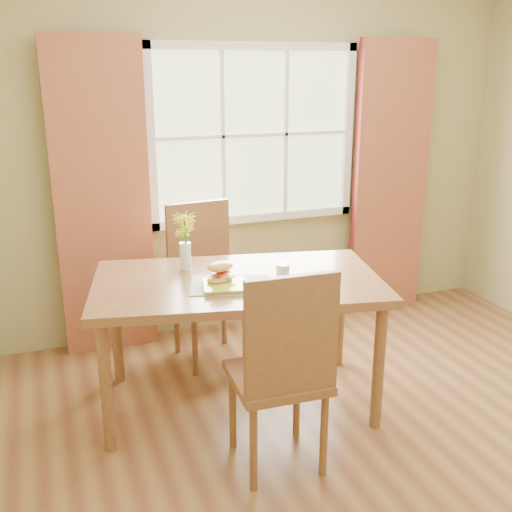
{
  "coord_description": "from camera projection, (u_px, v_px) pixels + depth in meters",
  "views": [
    {
      "loc": [
        -1.56,
        -2.38,
        1.99
      ],
      "look_at": [
        -0.43,
        0.68,
        0.95
      ],
      "focal_mm": 42.0,
      "sensor_mm": 36.0,
      "label": 1
    }
  ],
  "objects": [
    {
      "name": "curtain_right",
      "position": [
        390.0,
        181.0,
        4.88
      ],
      "size": [
        0.65,
        0.08,
        2.2
      ],
      "primitive_type": "cube",
      "color": "maroon",
      "rests_on": "room"
    },
    {
      "name": "placemat",
      "position": [
        231.0,
        285.0,
        3.38
      ],
      "size": [
        0.53,
        0.45,
        0.01
      ],
      "primitive_type": "cube",
      "rotation": [
        0.0,
        0.0,
        -0.32
      ],
      "color": "beige",
      "rests_on": "dining_table"
    },
    {
      "name": "plate",
      "position": [
        225.0,
        286.0,
        3.33
      ],
      "size": [
        0.29,
        0.29,
        0.01
      ],
      "primitive_type": "cube",
      "rotation": [
        0.0,
        0.0,
        -0.23
      ],
      "color": "#ACBD2F",
      "rests_on": "placemat"
    },
    {
      "name": "flower_vase",
      "position": [
        185.0,
        235.0,
        3.57
      ],
      "size": [
        0.14,
        0.14,
        0.35
      ],
      "color": "silver",
      "rests_on": "dining_table"
    },
    {
      "name": "water_glass",
      "position": [
        283.0,
        274.0,
        3.4
      ],
      "size": [
        0.08,
        0.08,
        0.11
      ],
      "color": "silver",
      "rests_on": "dining_table"
    },
    {
      "name": "chair_far",
      "position": [
        204.0,
        274.0,
        4.18
      ],
      "size": [
        0.5,
        0.5,
        1.1
      ],
      "rotation": [
        0.0,
        0.0,
        0.1
      ],
      "color": "brown",
      "rests_on": "room"
    },
    {
      "name": "croissant_sandwich",
      "position": [
        220.0,
        272.0,
        3.36
      ],
      "size": [
        0.19,
        0.16,
        0.12
      ],
      "rotation": [
        0.0,
        0.0,
        0.34
      ],
      "color": "#E6944E",
      "rests_on": "plate"
    },
    {
      "name": "dining_table",
      "position": [
        238.0,
        292.0,
        3.51
      ],
      "size": [
        1.81,
        1.25,
        0.81
      ],
      "rotation": [
        0.0,
        0.0,
        -0.2
      ],
      "color": "brown",
      "rests_on": "room"
    },
    {
      "name": "room",
      "position": [
        390.0,
        208.0,
        2.84
      ],
      "size": [
        4.24,
        3.84,
        2.74
      ],
      "color": "brown",
      "rests_on": "ground"
    },
    {
      "name": "curtain_left",
      "position": [
        103.0,
        202.0,
        4.13
      ],
      "size": [
        0.65,
        0.08,
        2.2
      ],
      "primitive_type": "cube",
      "color": "maroon",
      "rests_on": "room"
    },
    {
      "name": "window",
      "position": [
        254.0,
        135.0,
        4.47
      ],
      "size": [
        1.62,
        0.06,
        1.32
      ],
      "color": "#B8CE9C",
      "rests_on": "room"
    },
    {
      "name": "chair_near",
      "position": [
        284.0,
        366.0,
        2.9
      ],
      "size": [
        0.48,
        0.48,
        1.1
      ],
      "rotation": [
        0.0,
        0.0,
        -0.04
      ],
      "color": "brown",
      "rests_on": "room"
    }
  ]
}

